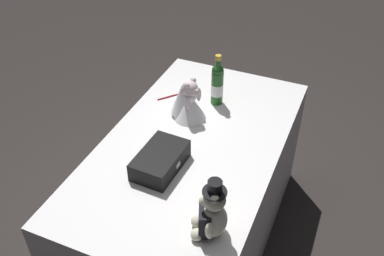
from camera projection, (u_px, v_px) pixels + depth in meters
name	position (u px, v px, depth m)	size (l,w,h in m)	color
ground_plane	(192.00, 237.00, 2.68)	(12.00, 12.00, 0.00)	#2D2826
reception_table	(192.00, 195.00, 2.45)	(1.55, 0.87, 0.75)	white
teddy_bear_groom	(211.00, 215.00, 1.71)	(0.16, 0.15, 0.29)	beige
teddy_bear_bride	(187.00, 101.00, 2.34)	(0.18, 0.22, 0.24)	white
champagne_bottle	(217.00, 84.00, 2.43)	(0.07, 0.07, 0.30)	#1D541C
signing_pen	(168.00, 97.00, 2.55)	(0.12, 0.10, 0.01)	maroon
gift_case_black	(160.00, 160.00, 2.05)	(0.30, 0.19, 0.09)	black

